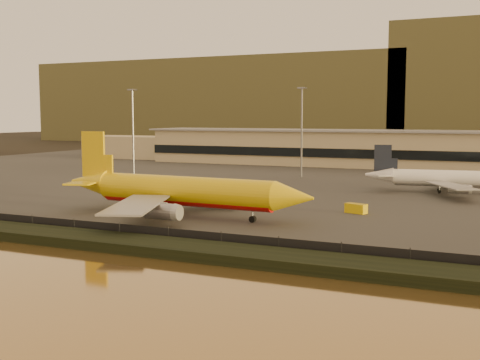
# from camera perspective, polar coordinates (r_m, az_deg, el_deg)

# --- Properties ---
(ground) EXTENTS (900.00, 900.00, 0.00)m
(ground) POSITION_cam_1_polar(r_m,az_deg,el_deg) (94.91, -3.79, -4.58)
(ground) COLOR black
(ground) RESTS_ON ground
(embankment) EXTENTS (320.00, 7.00, 1.40)m
(embankment) POSITION_cam_1_polar(r_m,az_deg,el_deg) (80.46, -9.51, -6.08)
(embankment) COLOR black
(embankment) RESTS_ON ground
(tarmac) EXTENTS (320.00, 220.00, 0.20)m
(tarmac) POSITION_cam_1_polar(r_m,az_deg,el_deg) (183.50, 10.26, 0.53)
(tarmac) COLOR #2D2D2D
(tarmac) RESTS_ON ground
(perimeter_fence) EXTENTS (300.00, 0.05, 2.20)m
(perimeter_fence) POSITION_cam_1_polar(r_m,az_deg,el_deg) (83.62, -8.00, -5.18)
(perimeter_fence) COLOR black
(perimeter_fence) RESTS_ON tarmac
(terminal_building) EXTENTS (202.00, 25.00, 12.60)m
(terminal_building) POSITION_cam_1_polar(r_m,az_deg,el_deg) (216.21, 8.51, 3.02)
(terminal_building) COLOR tan
(terminal_building) RESTS_ON tarmac
(apron_light_masts) EXTENTS (152.20, 12.20, 25.40)m
(apron_light_masts) POSITION_cam_1_polar(r_m,az_deg,el_deg) (159.96, 13.87, 5.24)
(apron_light_masts) COLOR slate
(apron_light_masts) RESTS_ON tarmac
(distant_hills) EXTENTS (470.00, 160.00, 70.00)m
(distant_hills) POSITION_cam_1_polar(r_m,az_deg,el_deg) (427.46, 15.64, 7.71)
(distant_hills) COLOR brown
(distant_hills) RESTS_ON ground
(dhl_cargo_jet) EXTENTS (48.54, 47.60, 14.52)m
(dhl_cargo_jet) POSITION_cam_1_polar(r_m,az_deg,el_deg) (104.56, -5.60, -1.09)
(dhl_cargo_jet) COLOR #DEBA0B
(dhl_cargo_jet) RESTS_ON tarmac
(white_narrowbody_jet) EXTENTS (37.31, 36.12, 10.72)m
(white_narrowbody_jet) POSITION_cam_1_polar(r_m,az_deg,el_deg) (144.08, 19.18, 0.11)
(white_narrowbody_jet) COLOR white
(white_narrowbody_jet) RESTS_ON tarmac
(gse_vehicle_yellow) EXTENTS (4.17, 2.82, 1.72)m
(gse_vehicle_yellow) POSITION_cam_1_polar(r_m,az_deg,el_deg) (109.86, 10.94, -2.66)
(gse_vehicle_yellow) COLOR #DEBA0B
(gse_vehicle_yellow) RESTS_ON tarmac
(gse_vehicle_white) EXTENTS (4.57, 2.76, 1.92)m
(gse_vehicle_white) POSITION_cam_1_polar(r_m,az_deg,el_deg) (135.92, -5.35, -0.87)
(gse_vehicle_white) COLOR white
(gse_vehicle_white) RESTS_ON tarmac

